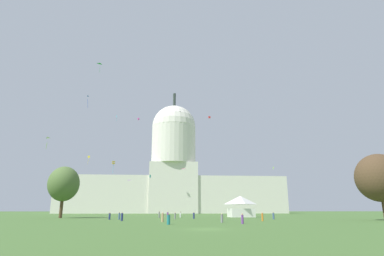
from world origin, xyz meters
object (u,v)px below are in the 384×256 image
(person_teal_front_left, at_px, (169,220))
(kite_lime_low, at_px, (273,168))
(kite_cyan_high, at_px, (117,117))
(person_tan_near_tree_east, at_px, (163,217))
(person_grey_back_right, at_px, (175,216))
(kite_red_mid, at_px, (209,117))
(kite_white_low, at_px, (46,141))
(kite_gold_mid, at_px, (113,163))
(person_orange_back_center, at_px, (262,217))
(person_purple_aisle_center, at_px, (242,219))
(kite_blue_high, at_px, (89,98))
(kite_violet_low, at_px, (129,181))
(tree_east_far, at_px, (379,178))
(person_denim_edge_east, at_px, (119,216))
(person_grey_mid_right, at_px, (222,218))
(kite_black_high, at_px, (179,112))
(capitol_building, at_px, (173,174))
(kite_yellow_mid, at_px, (89,158))
(person_white_deep_crowd, at_px, (180,215))
(person_purple_edge_west, at_px, (168,215))
(person_navy_front_center, at_px, (194,216))
(tree_west_near, at_px, (64,184))
(kite_pink_low, at_px, (186,170))
(kite_green_high, at_px, (100,64))
(kite_magenta_high, at_px, (138,119))
(person_denim_back_left, at_px, (273,216))
(event_tent, at_px, (241,206))
(person_navy_lawn_far_left, at_px, (110,216))
(kite_turquoise_low, at_px, (150,176))
(person_grey_mid_center, at_px, (159,215))

(person_teal_front_left, relative_size, kite_lime_low, 1.52)
(person_teal_front_left, distance_m, kite_cyan_high, 139.58)
(person_tan_near_tree_east, relative_size, person_grey_back_right, 1.07)
(kite_red_mid, relative_size, kite_white_low, 0.36)
(kite_gold_mid, bearing_deg, person_orange_back_center, -71.87)
(person_purple_aisle_center, xyz_separation_m, kite_blue_high, (-37.78, 51.50, 37.20))
(person_grey_back_right, distance_m, kite_violet_low, 77.27)
(tree_east_far, xyz_separation_m, person_grey_back_right, (-41.58, 12.94, -7.76))
(person_teal_front_left, height_order, person_denim_edge_east, person_denim_edge_east)
(person_grey_mid_right, height_order, person_grey_back_right, person_grey_back_right)
(kite_black_high, bearing_deg, capitol_building, -166.81)
(kite_cyan_high, relative_size, kite_red_mid, 4.52)
(kite_white_low, distance_m, kite_yellow_mid, 73.94)
(kite_black_high, bearing_deg, person_tan_near_tree_east, 6.39)
(kite_yellow_mid, bearing_deg, person_white_deep_crowd, 161.59)
(person_grey_back_right, xyz_separation_m, kite_cyan_high, (-30.90, 99.20, 52.51))
(capitol_building, xyz_separation_m, person_purple_edge_west, (-3.78, -101.21, -22.83))
(person_navy_front_center, distance_m, kite_gold_mid, 46.16)
(person_purple_edge_west, bearing_deg, person_grey_mid_right, 34.51)
(tree_west_near, height_order, kite_black_high, kite_black_high)
(kite_pink_low, height_order, kite_green_high, kite_green_high)
(kite_magenta_high, bearing_deg, person_white_deep_crowd, 131.06)
(kite_blue_high, bearing_deg, kite_white_low, 158.21)
(kite_magenta_high, distance_m, kite_gold_mid, 61.37)
(person_tan_near_tree_east, bearing_deg, kite_green_high, -13.88)
(person_denim_back_left, relative_size, kite_white_low, 0.78)
(person_purple_edge_west, xyz_separation_m, kite_black_high, (5.62, 64.96, 51.27))
(event_tent, relative_size, person_denim_back_left, 4.62)
(event_tent, relative_size, kite_cyan_high, 2.21)
(person_navy_lawn_far_left, xyz_separation_m, kite_gold_mid, (-6.50, 40.09, 17.53))
(person_teal_front_left, bearing_deg, person_purple_edge_west, -118.74)
(person_grey_back_right, distance_m, kite_black_high, 98.20)
(person_purple_edge_west, xyz_separation_m, person_denim_edge_east, (-10.87, -20.06, 0.04))
(person_denim_edge_east, xyz_separation_m, kite_turquoise_low, (4.36, 44.31, 13.36))
(tree_west_near, xyz_separation_m, person_denim_back_left, (51.72, -15.76, -8.08))
(person_purple_aisle_center, relative_size, kite_magenta_high, 0.73)
(person_purple_aisle_center, distance_m, kite_cyan_high, 141.14)
(person_white_deep_crowd, bearing_deg, person_denim_edge_east, -153.50)
(person_grey_mid_right, xyz_separation_m, kite_green_high, (-36.11, 60.43, 56.45))
(person_denim_back_left, height_order, person_tan_near_tree_east, person_tan_near_tree_east)
(capitol_building, bearing_deg, person_grey_mid_right, -87.93)
(kite_pink_low, relative_size, kite_turquoise_low, 1.18)
(kite_yellow_mid, bearing_deg, kite_pink_low, 151.32)
(person_denim_edge_east, distance_m, kite_turquoise_low, 46.49)
(person_grey_mid_right, xyz_separation_m, kite_violet_low, (-26.63, 93.63, 14.32))
(capitol_building, xyz_separation_m, tree_east_far, (39.34, -132.85, -15.04))
(kite_pink_low, height_order, kite_violet_low, kite_violet_low)
(person_grey_mid_right, height_order, kite_green_high, kite_green_high)
(person_grey_mid_center, xyz_separation_m, person_grey_back_right, (3.88, -14.06, -0.04))
(tree_east_far, xyz_separation_m, person_orange_back_center, (-25.40, -1.09, -7.70))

